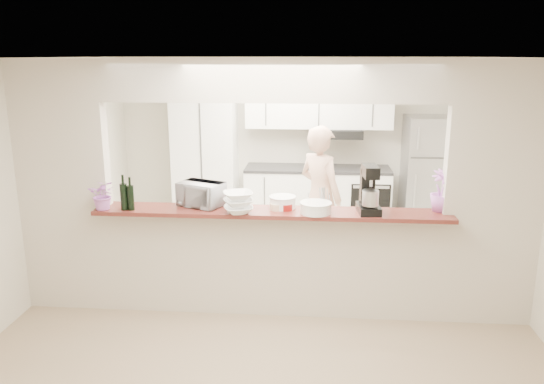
# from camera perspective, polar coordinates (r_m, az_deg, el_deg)

# --- Properties ---
(floor) EXTENTS (6.00, 6.00, 0.00)m
(floor) POSITION_cam_1_polar(r_m,az_deg,el_deg) (5.51, -0.01, -12.76)
(floor) COLOR tan
(floor) RESTS_ON ground
(tile_overlay) EXTENTS (5.00, 2.90, 0.01)m
(tile_overlay) POSITION_cam_1_polar(r_m,az_deg,el_deg) (6.92, 1.03, -6.85)
(tile_overlay) COLOR beige
(tile_overlay) RESTS_ON floor
(partition) EXTENTS (5.00, 0.15, 2.50)m
(partition) POSITION_cam_1_polar(r_m,az_deg,el_deg) (5.00, -0.01, 2.51)
(partition) COLOR beige
(partition) RESTS_ON floor
(bar_counter) EXTENTS (3.40, 0.38, 1.09)m
(bar_counter) POSITION_cam_1_polar(r_m,az_deg,el_deg) (5.26, -0.02, -7.20)
(bar_counter) COLOR beige
(bar_counter) RESTS_ON floor
(kitchen_cabinets) EXTENTS (3.15, 0.62, 2.25)m
(kitchen_cabinets) POSITION_cam_1_polar(r_m,az_deg,el_deg) (7.78, 0.24, 3.02)
(kitchen_cabinets) COLOR white
(kitchen_cabinets) RESTS_ON floor
(refrigerator) EXTENTS (0.75, 0.70, 1.70)m
(refrigerator) POSITION_cam_1_polar(r_m,az_deg,el_deg) (7.89, 16.62, 1.64)
(refrigerator) COLOR #AAA9AE
(refrigerator) RESTS_ON floor
(flower_left) EXTENTS (0.30, 0.27, 0.29)m
(flower_left) POSITION_cam_1_polar(r_m,az_deg,el_deg) (5.29, -17.69, -0.27)
(flower_left) COLOR pink
(flower_left) RESTS_ON bar_counter
(wine_bottle_a) EXTENTS (0.06, 0.06, 0.32)m
(wine_bottle_a) POSITION_cam_1_polar(r_m,az_deg,el_deg) (5.20, -14.96, -0.55)
(wine_bottle_a) COLOR black
(wine_bottle_a) RESTS_ON bar_counter
(wine_bottle_b) EXTENTS (0.07, 0.07, 0.34)m
(wine_bottle_b) POSITION_cam_1_polar(r_m,az_deg,el_deg) (5.22, -15.65, -0.44)
(wine_bottle_b) COLOR black
(wine_bottle_b) RESTS_ON bar_counter
(toaster_oven) EXTENTS (0.50, 0.43, 0.23)m
(toaster_oven) POSITION_cam_1_polar(r_m,az_deg,el_deg) (5.22, -7.65, -0.23)
(toaster_oven) COLOR #BCBBC1
(toaster_oven) RESTS_ON bar_counter
(serving_bowls) EXTENTS (0.34, 0.34, 0.20)m
(serving_bowls) POSITION_cam_1_polar(r_m,az_deg,el_deg) (4.94, -3.64, -1.16)
(serving_bowls) COLOR white
(serving_bowls) RESTS_ON bar_counter
(plate_stack_a) EXTENTS (0.26, 0.26, 0.12)m
(plate_stack_a) POSITION_cam_1_polar(r_m,az_deg,el_deg) (5.11, 1.13, -1.10)
(plate_stack_a) COLOR white
(plate_stack_a) RESTS_ON bar_counter
(plate_stack_b) EXTENTS (0.30, 0.30, 0.10)m
(plate_stack_b) POSITION_cam_1_polar(r_m,az_deg,el_deg) (4.96, 4.72, -1.70)
(plate_stack_b) COLOR white
(plate_stack_b) RESTS_ON bar_counter
(red_bowl) EXTENTS (0.13, 0.13, 0.06)m
(red_bowl) POSITION_cam_1_polar(r_m,az_deg,el_deg) (5.05, 1.48, -1.60)
(red_bowl) COLOR maroon
(red_bowl) RESTS_ON bar_counter
(tan_bowl) EXTENTS (0.13, 0.13, 0.06)m
(tan_bowl) POSITION_cam_1_polar(r_m,az_deg,el_deg) (5.06, 0.52, -1.57)
(tan_bowl) COLOR beige
(tan_bowl) RESTS_ON bar_counter
(utensil_caddy) EXTENTS (0.22, 0.13, 0.21)m
(utensil_caddy) POSITION_cam_1_polar(r_m,az_deg,el_deg) (5.11, 5.07, -0.83)
(utensil_caddy) COLOR silver
(utensil_caddy) RESTS_ON bar_counter
(stand_mixer) EXTENTS (0.22, 0.33, 0.45)m
(stand_mixer) POSITION_cam_1_polar(r_m,az_deg,el_deg) (5.01, 10.39, 0.07)
(stand_mixer) COLOR black
(stand_mixer) RESTS_ON bar_counter
(flower_right) EXTENTS (0.27, 0.27, 0.40)m
(flower_right) POSITION_cam_1_polar(r_m,az_deg,el_deg) (5.22, 17.81, 0.13)
(flower_right) COLOR #D072D5
(flower_right) RESTS_ON bar_counter
(person) EXTENTS (0.74, 0.73, 1.72)m
(person) POSITION_cam_1_polar(r_m,az_deg,el_deg) (6.42, 5.21, -0.56)
(person) COLOR #DDA98F
(person) RESTS_ON floor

